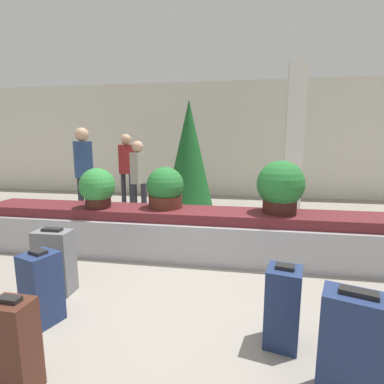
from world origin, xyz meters
name	(u,v)px	position (x,y,z in m)	size (l,w,h in m)	color
ground_plane	(170,303)	(0.00, 0.00, 0.00)	(18.00, 18.00, 0.00)	gray
back_wall	(220,140)	(0.00, 5.95, 1.60)	(18.00, 0.06, 3.20)	beige
carousel	(192,233)	(0.00, 1.30, 0.32)	(6.41, 0.78, 0.66)	#9E9EA3
pillar	(294,140)	(1.74, 4.13, 1.60)	(0.37, 0.37, 3.20)	silver
suitcase_0	(55,262)	(-1.26, 0.02, 0.34)	(0.38, 0.23, 0.71)	slate
suitcase_1	(283,307)	(1.02, -0.44, 0.32)	(0.31, 0.31, 0.67)	navy
suitcase_2	(353,350)	(1.37, -0.93, 0.37)	(0.43, 0.34, 0.75)	navy
suitcase_3	(41,288)	(-1.05, -0.49, 0.33)	(0.34, 0.35, 0.68)	navy
suitcase_4	(15,347)	(-0.71, -1.20, 0.32)	(0.26, 0.20, 0.66)	#472319
potted_plant_0	(280,187)	(1.17, 1.33, 1.00)	(0.62, 0.62, 0.70)	#381914
potted_plant_1	(165,189)	(-0.40, 1.38, 0.93)	(0.52, 0.52, 0.58)	#4C2319
potted_plant_2	(97,188)	(-1.35, 1.23, 0.94)	(0.50, 0.50, 0.56)	#381914
traveler_0	(127,164)	(-1.98, 3.91, 1.05)	(0.33, 0.37, 1.74)	#282833
traveler_1	(84,165)	(-2.38, 2.70, 1.12)	(0.36, 0.35, 1.84)	#282833
traveler_2	(138,174)	(-1.34, 2.91, 0.94)	(0.31, 0.35, 1.59)	#282833
decorated_tree	(189,155)	(-0.43, 3.45, 1.30)	(1.02, 1.02, 2.42)	#4C331E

